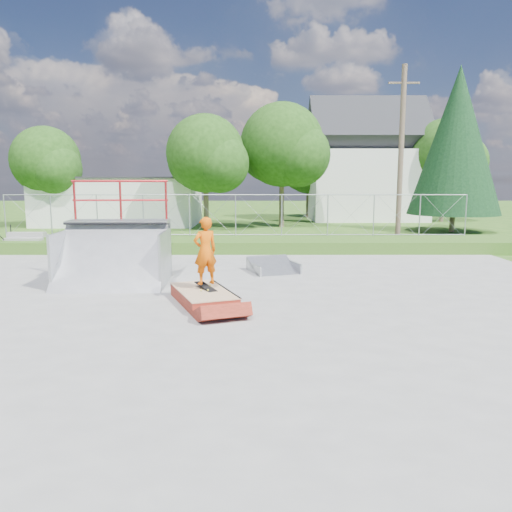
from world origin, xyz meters
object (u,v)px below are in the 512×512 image
at_px(flat_bank_ramp, 274,266).
at_px(skater, 205,254).
at_px(quarter_pipe, 112,234).
at_px(grind_box, 203,297).

height_order(flat_bank_ramp, skater, skater).
height_order(quarter_pipe, flat_bank_ramp, quarter_pipe).
bearing_deg(quarter_pipe, skater, -37.56).
distance_m(flat_bank_ramp, skater, 4.38).
xyz_separation_m(flat_bank_ramp, skater, (-1.77, -3.89, 0.97)).
bearing_deg(grind_box, skater, 48.90).
height_order(grind_box, quarter_pipe, quarter_pipe).
distance_m(grind_box, skater, 1.02).
height_order(grind_box, flat_bank_ramp, flat_bank_ramp).
bearing_deg(skater, flat_bank_ramp, -143.39).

